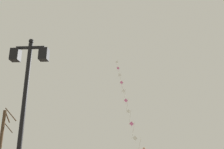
# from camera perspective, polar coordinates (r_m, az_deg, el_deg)

# --- Properties ---
(twin_lantern_lamp_post) EXTENTS (1.22, 0.28, 5.11)m
(twin_lantern_lamp_post) POSITION_cam_1_polar(r_m,az_deg,el_deg) (7.79, -20.09, -2.52)
(twin_lantern_lamp_post) COLOR black
(twin_lantern_lamp_post) RESTS_ON ground_plane
(kite_train) EXTENTS (2.65, 12.89, 14.15)m
(kite_train) POSITION_cam_1_polar(r_m,az_deg,el_deg) (27.58, 3.11, -5.13)
(kite_train) COLOR brown
(kite_train) RESTS_ON ground_plane
(bare_tree) EXTENTS (0.78, 0.88, 4.24)m
(bare_tree) POSITION_cam_1_polar(r_m,az_deg,el_deg) (17.18, -25.25, -14.18)
(bare_tree) COLOR #4C3826
(bare_tree) RESTS_ON ground_plane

